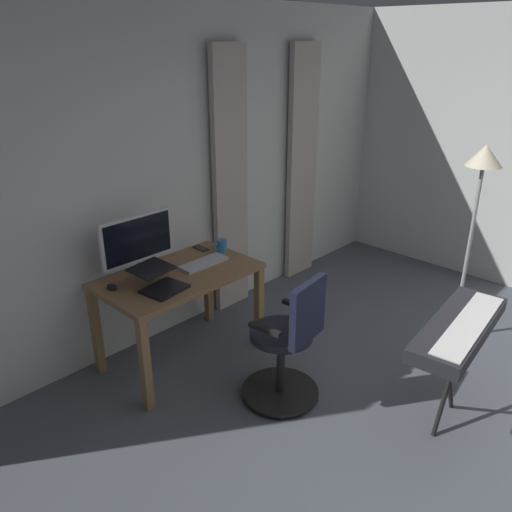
{
  "coord_description": "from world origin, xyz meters",
  "views": [
    {
      "loc": [
        2.58,
        0.48,
        2.4
      ],
      "look_at": [
        0.22,
        -1.78,
        1.01
      ],
      "focal_mm": 36.03,
      "sensor_mm": 36.0,
      "label": 1
    }
  ],
  "objects_px": {
    "desk": "(179,286)",
    "office_chair": "(288,345)",
    "mug_coffee": "(221,246)",
    "cell_phone_by_monitor": "(201,248)",
    "computer_keyboard": "(204,263)",
    "laptop": "(160,281)",
    "floor_lamp": "(479,190)",
    "computer_mouse": "(112,287)",
    "computer_monitor": "(138,240)",
    "piano_keyboard": "(459,330)"
  },
  "relations": [
    {
      "from": "office_chair",
      "to": "floor_lamp",
      "type": "relative_size",
      "value": 0.58
    },
    {
      "from": "office_chair",
      "to": "laptop",
      "type": "bearing_deg",
      "value": 110.17
    },
    {
      "from": "mug_coffee",
      "to": "cell_phone_by_monitor",
      "type": "bearing_deg",
      "value": -63.87
    },
    {
      "from": "desk",
      "to": "computer_monitor",
      "type": "relative_size",
      "value": 1.95
    },
    {
      "from": "cell_phone_by_monitor",
      "to": "computer_mouse",
      "type": "bearing_deg",
      "value": 11.4
    },
    {
      "from": "laptop",
      "to": "floor_lamp",
      "type": "distance_m",
      "value": 2.52
    },
    {
      "from": "desk",
      "to": "office_chair",
      "type": "height_order",
      "value": "office_chair"
    },
    {
      "from": "computer_monitor",
      "to": "cell_phone_by_monitor",
      "type": "relative_size",
      "value": 4.27
    },
    {
      "from": "piano_keyboard",
      "to": "floor_lamp",
      "type": "height_order",
      "value": "floor_lamp"
    },
    {
      "from": "computer_monitor",
      "to": "piano_keyboard",
      "type": "distance_m",
      "value": 2.31
    },
    {
      "from": "computer_keyboard",
      "to": "mug_coffee",
      "type": "bearing_deg",
      "value": -160.99
    },
    {
      "from": "computer_monitor",
      "to": "computer_keyboard",
      "type": "xyz_separation_m",
      "value": [
        -0.42,
        0.25,
        -0.24
      ]
    },
    {
      "from": "desk",
      "to": "computer_keyboard",
      "type": "height_order",
      "value": "computer_keyboard"
    },
    {
      "from": "desk",
      "to": "computer_keyboard",
      "type": "relative_size",
      "value": 2.96
    },
    {
      "from": "desk",
      "to": "office_chair",
      "type": "distance_m",
      "value": 0.98
    },
    {
      "from": "laptop",
      "to": "cell_phone_by_monitor",
      "type": "relative_size",
      "value": 2.71
    },
    {
      "from": "piano_keyboard",
      "to": "computer_monitor",
      "type": "bearing_deg",
      "value": -72.87
    },
    {
      "from": "desk",
      "to": "laptop",
      "type": "bearing_deg",
      "value": 24.37
    },
    {
      "from": "cell_phone_by_monitor",
      "to": "floor_lamp",
      "type": "xyz_separation_m",
      "value": [
        -1.39,
        1.7,
        0.55
      ]
    },
    {
      "from": "computer_monitor",
      "to": "piano_keyboard",
      "type": "xyz_separation_m",
      "value": [
        -0.92,
        2.1,
        -0.29
      ]
    },
    {
      "from": "computer_keyboard",
      "to": "piano_keyboard",
      "type": "height_order",
      "value": "piano_keyboard"
    },
    {
      "from": "desk",
      "to": "mug_coffee",
      "type": "xyz_separation_m",
      "value": [
        -0.52,
        -0.08,
        0.16
      ]
    },
    {
      "from": "computer_monitor",
      "to": "floor_lamp",
      "type": "bearing_deg",
      "value": 139.93
    },
    {
      "from": "computer_keyboard",
      "to": "computer_mouse",
      "type": "distance_m",
      "value": 0.75
    },
    {
      "from": "office_chair",
      "to": "cell_phone_by_monitor",
      "type": "relative_size",
      "value": 6.75
    },
    {
      "from": "laptop",
      "to": "floor_lamp",
      "type": "xyz_separation_m",
      "value": [
        -2.08,
        1.34,
        0.5
      ]
    },
    {
      "from": "desk",
      "to": "mug_coffee",
      "type": "distance_m",
      "value": 0.55
    },
    {
      "from": "computer_mouse",
      "to": "mug_coffee",
      "type": "xyz_separation_m",
      "value": [
        -1.01,
        0.05,
        0.03
      ]
    },
    {
      "from": "office_chair",
      "to": "cell_phone_by_monitor",
      "type": "bearing_deg",
      "value": 70.63
    },
    {
      "from": "desk",
      "to": "piano_keyboard",
      "type": "bearing_deg",
      "value": 111.66
    },
    {
      "from": "computer_monitor",
      "to": "office_chair",
      "type": "bearing_deg",
      "value": 107.05
    },
    {
      "from": "floor_lamp",
      "to": "computer_keyboard",
      "type": "bearing_deg",
      "value": -42.05
    },
    {
      "from": "floor_lamp",
      "to": "computer_mouse",
      "type": "bearing_deg",
      "value": -34.17
    },
    {
      "from": "cell_phone_by_monitor",
      "to": "mug_coffee",
      "type": "distance_m",
      "value": 0.19
    },
    {
      "from": "desk",
      "to": "computer_monitor",
      "type": "distance_m",
      "value": 0.47
    },
    {
      "from": "computer_keyboard",
      "to": "laptop",
      "type": "height_order",
      "value": "laptop"
    },
    {
      "from": "cell_phone_by_monitor",
      "to": "computer_keyboard",
      "type": "bearing_deg",
      "value": 57.39
    },
    {
      "from": "laptop",
      "to": "office_chair",
      "type": "bearing_deg",
      "value": 109.11
    },
    {
      "from": "office_chair",
      "to": "floor_lamp",
      "type": "xyz_separation_m",
      "value": [
        -1.64,
        0.5,
        0.86
      ]
    },
    {
      "from": "floor_lamp",
      "to": "computer_monitor",
      "type": "bearing_deg",
      "value": -40.07
    },
    {
      "from": "computer_mouse",
      "to": "mug_coffee",
      "type": "relative_size",
      "value": 0.76
    },
    {
      "from": "desk",
      "to": "piano_keyboard",
      "type": "relative_size",
      "value": 1.15
    },
    {
      "from": "mug_coffee",
      "to": "computer_monitor",
      "type": "bearing_deg",
      "value": -12.77
    },
    {
      "from": "piano_keyboard",
      "to": "desk",
      "type": "bearing_deg",
      "value": -74.74
    },
    {
      "from": "mug_coffee",
      "to": "piano_keyboard",
      "type": "distance_m",
      "value": 1.96
    },
    {
      "from": "cell_phone_by_monitor",
      "to": "floor_lamp",
      "type": "height_order",
      "value": "floor_lamp"
    },
    {
      "from": "desk",
      "to": "computer_mouse",
      "type": "distance_m",
      "value": 0.52
    },
    {
      "from": "computer_monitor",
      "to": "mug_coffee",
      "type": "xyz_separation_m",
      "value": [
        -0.69,
        0.16,
        -0.2
      ]
    },
    {
      "from": "laptop",
      "to": "piano_keyboard",
      "type": "xyz_separation_m",
      "value": [
        -0.99,
        1.75,
        -0.1
      ]
    },
    {
      "from": "computer_keyboard",
      "to": "floor_lamp",
      "type": "relative_size",
      "value": 0.24
    }
  ]
}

